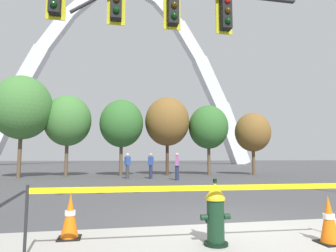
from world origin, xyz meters
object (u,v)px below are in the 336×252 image
at_px(traffic_signal_gantry, 98,26).
at_px(monument_arch, 124,80).
at_px(pedestrian_walking_left, 151,166).
at_px(pedestrian_walking_right, 128,166).
at_px(traffic_cone_mid_sidewalk, 70,216).
at_px(traffic_cone_by_hydrant, 329,220).
at_px(fire_hydrant, 215,214).
at_px(pedestrian_standing_center, 177,166).

height_order(traffic_signal_gantry, monument_arch, monument_arch).
bearing_deg(monument_arch, pedestrian_walking_left, -89.78).
bearing_deg(pedestrian_walking_right, monument_arch, 88.02).
bearing_deg(monument_arch, pedestrian_walking_right, -91.98).
distance_m(traffic_cone_mid_sidewalk, pedestrian_walking_right, 13.58).
bearing_deg(traffic_cone_mid_sidewalk, traffic_cone_by_hydrant, -14.93).
distance_m(traffic_cone_mid_sidewalk, monument_arch, 53.06).
xyz_separation_m(fire_hydrant, traffic_cone_by_hydrant, (1.74, -0.27, -0.11)).
relative_size(traffic_cone_mid_sidewalk, pedestrian_walking_left, 0.46).
height_order(fire_hydrant, traffic_cone_by_hydrant, fire_hydrant).
height_order(traffic_signal_gantry, pedestrian_walking_left, traffic_signal_gantry).
bearing_deg(traffic_cone_by_hydrant, pedestrian_standing_center, 87.67).
xyz_separation_m(traffic_signal_gantry, monument_arch, (2.71, 48.86, 11.77)).
bearing_deg(monument_arch, traffic_signal_gantry, -93.17).
relative_size(traffic_signal_gantry, pedestrian_walking_right, 4.92).
bearing_deg(traffic_cone_by_hydrant, fire_hydrant, 171.25).
relative_size(traffic_cone_mid_sidewalk, monument_arch, 0.01).
relative_size(fire_hydrant, traffic_cone_mid_sidewalk, 1.36).
bearing_deg(monument_arch, traffic_cone_mid_sidewalk, -93.37).
bearing_deg(pedestrian_walking_right, traffic_signal_gantry, -96.89).
distance_m(traffic_cone_by_hydrant, monument_arch, 53.99).
height_order(traffic_cone_mid_sidewalk, pedestrian_walking_left, pedestrian_walking_left).
relative_size(fire_hydrant, monument_arch, 0.02).
height_order(traffic_cone_by_hydrant, pedestrian_walking_left, pedestrian_walking_left).
relative_size(traffic_cone_by_hydrant, traffic_signal_gantry, 0.09).
distance_m(fire_hydrant, monument_arch, 53.69).
xyz_separation_m(monument_arch, pedestrian_walking_right, (-1.28, -37.09, -15.35)).
relative_size(fire_hydrant, traffic_cone_by_hydrant, 1.36).
xyz_separation_m(fire_hydrant, monument_arch, (0.77, 51.34, 15.70)).
height_order(monument_arch, pedestrian_walking_right, monument_arch).
relative_size(pedestrian_walking_left, pedestrian_walking_right, 1.00).
height_order(traffic_cone_mid_sidewalk, pedestrian_walking_right, pedestrian_walking_right).
xyz_separation_m(traffic_cone_by_hydrant, pedestrian_walking_right, (-2.25, 14.52, 0.46)).
distance_m(pedestrian_walking_left, pedestrian_standing_center, 2.04).
relative_size(traffic_cone_mid_sidewalk, pedestrian_standing_center, 0.46).
bearing_deg(traffic_signal_gantry, pedestrian_walking_left, 76.06).
bearing_deg(pedestrian_walking_right, traffic_cone_by_hydrant, -81.20).
height_order(traffic_cone_by_hydrant, traffic_cone_mid_sidewalk, same).
height_order(pedestrian_walking_left, pedestrian_standing_center, same).
height_order(fire_hydrant, pedestrian_walking_left, pedestrian_walking_left).
xyz_separation_m(pedestrian_walking_left, pedestrian_walking_right, (-1.43, 0.29, 0.00)).
bearing_deg(monument_arch, traffic_cone_by_hydrant, -88.93).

